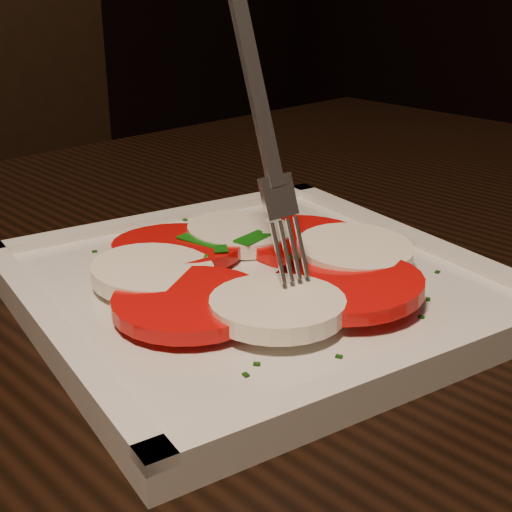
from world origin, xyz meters
TOP-DOWN VIEW (x-y plane):
  - table at (-0.09, 0.08)m, footprint 1.27×0.91m
  - chair at (0.03, 0.88)m, footprint 0.47×0.47m
  - plate at (-0.11, 0.03)m, footprint 0.30×0.30m
  - caprese_salad at (-0.11, 0.03)m, footprint 0.23×0.23m
  - fork at (-0.12, 0.03)m, footprint 0.03×0.07m

SIDE VIEW (x-z plane):
  - chair at x=0.03m, z-range 0.07..1.00m
  - table at x=-0.09m, z-range 0.28..1.03m
  - plate at x=-0.11m, z-range 0.75..0.76m
  - caprese_salad at x=-0.11m, z-range 0.76..0.79m
  - fork at x=-0.12m, z-range 0.78..0.97m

